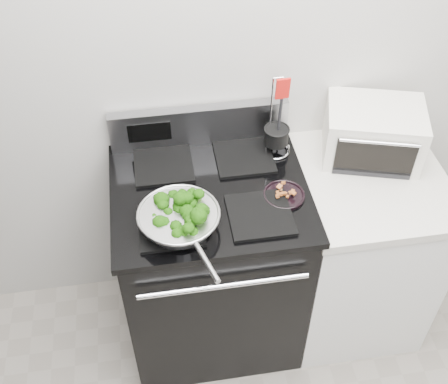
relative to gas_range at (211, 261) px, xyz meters
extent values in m
cube|color=#B7B4AD|center=(0.30, 0.34, 0.86)|extent=(4.00, 0.02, 2.70)
cube|color=black|center=(0.00, 0.00, -0.03)|extent=(0.76, 0.66, 0.92)
cube|color=black|center=(0.00, 0.00, 0.45)|extent=(0.79, 0.69, 0.03)
cube|color=#99999E|center=(0.00, 0.30, 0.55)|extent=(0.76, 0.05, 0.18)
cube|color=black|center=(-0.17, -0.17, 0.47)|extent=(0.24, 0.24, 0.01)
cube|color=black|center=(0.17, -0.17, 0.47)|extent=(0.24, 0.24, 0.01)
cube|color=black|center=(-0.17, 0.17, 0.47)|extent=(0.24, 0.24, 0.01)
cube|color=black|center=(0.17, 0.17, 0.47)|extent=(0.24, 0.24, 0.01)
cube|color=white|center=(0.68, 0.00, -0.05)|extent=(0.60, 0.66, 0.88)
cube|color=beige|center=(0.68, 0.00, 0.41)|extent=(0.62, 0.68, 0.04)
torus|color=silver|center=(-0.14, -0.18, 0.54)|extent=(0.31, 0.31, 0.01)
cylinder|color=silver|center=(-0.07, -0.41, 0.53)|extent=(0.07, 0.18, 0.02)
cylinder|color=black|center=(0.28, -0.08, 0.47)|extent=(0.16, 0.16, 0.01)
cylinder|color=black|center=(0.31, 0.18, 0.55)|extent=(0.10, 0.10, 0.07)
cylinder|color=black|center=(0.31, 0.18, 0.63)|extent=(0.01, 0.01, 0.22)
cube|color=red|center=(0.31, 0.18, 0.79)|extent=(0.06, 0.01, 0.09)
cube|color=silver|center=(0.72, 0.15, 0.55)|extent=(0.47, 0.40, 0.23)
cube|color=black|center=(0.72, 0.00, 0.54)|extent=(0.31, 0.10, 0.16)
camera|label=1|loc=(-0.19, -1.58, 2.03)|focal=45.00mm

